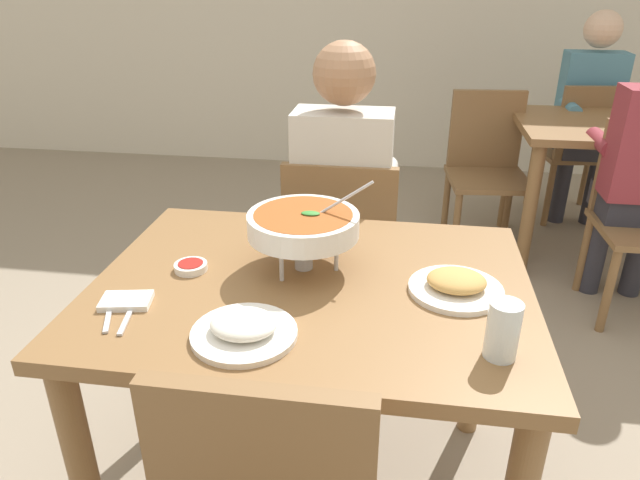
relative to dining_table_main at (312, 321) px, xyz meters
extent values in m
cube|color=brown|center=(0.00, 0.00, 0.10)|extent=(1.14, 0.86, 0.04)
cylinder|color=brown|center=(-0.51, 0.37, -0.28)|extent=(0.07, 0.07, 0.74)
cylinder|color=brown|center=(0.51, 0.37, -0.28)|extent=(0.07, 0.07, 0.74)
cube|color=brown|center=(0.00, 0.81, -0.22)|extent=(0.44, 0.44, 0.03)
cube|color=brown|center=(0.00, 0.61, 0.02)|extent=(0.42, 0.04, 0.45)
cylinder|color=brown|center=(0.19, 1.00, -0.44)|extent=(0.04, 0.04, 0.42)
cylinder|color=brown|center=(-0.19, 1.00, -0.44)|extent=(0.04, 0.04, 0.42)
cylinder|color=brown|center=(0.19, 0.62, -0.44)|extent=(0.04, 0.04, 0.42)
cylinder|color=brown|center=(-0.19, 0.62, -0.44)|extent=(0.04, 0.04, 0.42)
cylinder|color=#2D2D38|center=(0.10, 0.83, -0.43)|extent=(0.10, 0.10, 0.45)
cylinder|color=#2D2D38|center=(-0.10, 0.83, -0.43)|extent=(0.10, 0.10, 0.45)
cube|color=#2D2D38|center=(0.00, 0.79, -0.14)|extent=(0.32, 0.32, 0.12)
cube|color=beige|center=(0.00, 0.71, 0.17)|extent=(0.36, 0.20, 0.50)
sphere|color=#A57756|center=(0.00, 0.71, 0.55)|extent=(0.22, 0.22, 0.22)
cylinder|color=beige|center=(0.16, 0.91, 0.12)|extent=(0.08, 0.28, 0.08)
cylinder|color=beige|center=(-0.16, 0.91, 0.12)|extent=(0.08, 0.28, 0.08)
cylinder|color=silver|center=(0.06, 0.07, 0.17)|extent=(0.01, 0.01, 0.10)
cylinder|color=silver|center=(-0.08, 0.15, 0.17)|extent=(0.01, 0.01, 0.10)
cylinder|color=silver|center=(-0.08, -0.01, 0.17)|extent=(0.01, 0.01, 0.10)
torus|color=silver|center=(-0.03, 0.07, 0.22)|extent=(0.21, 0.21, 0.01)
cylinder|color=#B2B2B7|center=(-0.03, 0.07, 0.14)|extent=(0.05, 0.05, 0.04)
cone|color=orange|center=(-0.03, 0.07, 0.17)|extent=(0.02, 0.02, 0.04)
cylinder|color=white|center=(-0.03, 0.07, 0.25)|extent=(0.30, 0.30, 0.06)
cylinder|color=#994C1E|center=(-0.03, 0.07, 0.28)|extent=(0.26, 0.26, 0.01)
ellipsoid|color=#388433|center=(-0.01, 0.07, 0.29)|extent=(0.05, 0.03, 0.01)
cylinder|color=silver|center=(0.06, 0.09, 0.31)|extent=(0.18, 0.01, 0.13)
cylinder|color=white|center=(-0.11, -0.27, 0.13)|extent=(0.24, 0.24, 0.01)
ellipsoid|color=white|center=(-0.11, -0.27, 0.16)|extent=(0.15, 0.13, 0.04)
cylinder|color=white|center=(0.37, 0.00, 0.13)|extent=(0.24, 0.24, 0.01)
ellipsoid|color=tan|center=(0.37, 0.00, 0.16)|extent=(0.15, 0.13, 0.04)
cylinder|color=white|center=(-0.34, 0.01, 0.13)|extent=(0.09, 0.09, 0.02)
cylinder|color=maroon|center=(-0.34, 0.01, 0.14)|extent=(0.07, 0.07, 0.01)
cube|color=white|center=(-0.43, -0.18, 0.13)|extent=(0.13, 0.10, 0.02)
cube|color=silver|center=(-0.45, -0.23, 0.13)|extent=(0.07, 0.16, 0.01)
cube|color=silver|center=(-0.40, -0.23, 0.13)|extent=(0.05, 0.17, 0.01)
cylinder|color=silver|center=(0.45, -0.26, 0.19)|extent=(0.07, 0.07, 0.13)
cylinder|color=gold|center=(0.45, -0.26, 0.17)|extent=(0.06, 0.06, 0.08)
cube|color=brown|center=(1.33, 1.94, 0.10)|extent=(1.00, 0.80, 0.04)
cylinder|color=brown|center=(0.89, 1.60, -0.28)|extent=(0.07, 0.07, 0.74)
cylinder|color=brown|center=(0.89, 2.28, -0.28)|extent=(0.07, 0.07, 0.74)
cylinder|color=brown|center=(1.17, 1.10, -0.44)|extent=(0.04, 0.04, 0.42)
cylinder|color=brown|center=(1.16, 1.48, -0.44)|extent=(0.04, 0.04, 0.42)
cube|color=brown|center=(1.32, 2.54, -0.22)|extent=(0.49, 0.49, 0.03)
cube|color=brown|center=(1.35, 2.34, 0.02)|extent=(0.42, 0.09, 0.45)
cylinder|color=brown|center=(1.49, 2.75, -0.44)|extent=(0.04, 0.04, 0.42)
cylinder|color=brown|center=(1.11, 2.70, -0.44)|extent=(0.04, 0.04, 0.42)
cylinder|color=brown|center=(1.54, 2.37, -0.44)|extent=(0.04, 0.04, 0.42)
cylinder|color=brown|center=(1.16, 2.33, -0.44)|extent=(0.04, 0.04, 0.42)
cube|color=brown|center=(0.71, 1.92, -0.22)|extent=(0.48, 0.48, 0.03)
cube|color=brown|center=(0.69, 2.11, 0.02)|extent=(0.42, 0.08, 0.45)
cylinder|color=brown|center=(0.54, 1.71, -0.44)|extent=(0.04, 0.04, 0.42)
cylinder|color=brown|center=(0.91, 1.74, -0.44)|extent=(0.04, 0.04, 0.42)
cylinder|color=brown|center=(0.50, 2.09, -0.44)|extent=(0.04, 0.04, 0.42)
cylinder|color=brown|center=(0.88, 2.12, -0.44)|extent=(0.04, 0.04, 0.42)
cylinder|color=#2D2D38|center=(1.42, 1.48, -0.43)|extent=(0.10, 0.10, 0.45)
cylinder|color=#2D2D38|center=(1.22, 1.48, -0.43)|extent=(0.10, 0.10, 0.45)
cube|color=#2D2D38|center=(1.32, 1.44, -0.14)|extent=(0.32, 0.32, 0.12)
cylinder|color=maroon|center=(1.16, 1.56, 0.12)|extent=(0.08, 0.28, 0.08)
cylinder|color=#2D2D38|center=(1.25, 2.41, -0.43)|extent=(0.10, 0.10, 0.45)
cylinder|color=#2D2D38|center=(1.45, 2.41, -0.43)|extent=(0.10, 0.10, 0.45)
cube|color=#2D2D38|center=(1.35, 2.45, -0.14)|extent=(0.32, 0.32, 0.12)
cube|color=teal|center=(1.35, 2.53, 0.17)|extent=(0.36, 0.20, 0.50)
sphere|color=beige|center=(1.35, 2.53, 0.55)|extent=(0.22, 0.22, 0.22)
cylinder|color=teal|center=(1.19, 2.33, 0.12)|extent=(0.08, 0.28, 0.08)
cylinder|color=teal|center=(1.51, 2.33, 0.12)|extent=(0.08, 0.28, 0.08)
camera|label=1|loc=(0.22, -1.30, 0.87)|focal=32.22mm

